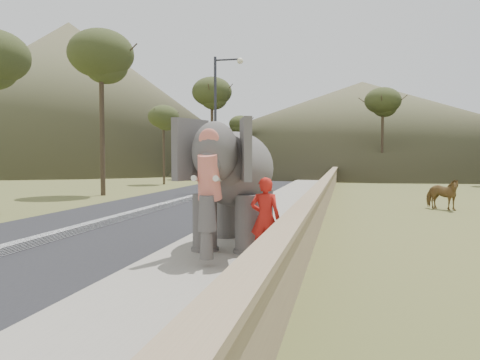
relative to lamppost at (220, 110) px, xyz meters
name	(u,v)px	position (x,y,z in m)	size (l,w,h in m)	color
ground	(207,275)	(4.69, -18.32, -4.87)	(160.00, 160.00, 0.00)	olive
road	(162,208)	(-0.31, -8.32, -4.86)	(7.00, 120.00, 0.03)	black
median	(162,206)	(-0.31, -8.32, -4.76)	(0.35, 120.00, 0.22)	black
walkway	(280,210)	(4.69, -8.32, -4.80)	(3.00, 120.00, 0.15)	#9E9687
parapet	(322,199)	(6.34, -8.32, -4.32)	(0.30, 120.00, 1.10)	tan
lamppost	(220,110)	(0.00, 0.00, 0.00)	(1.76, 0.36, 8.00)	#2C2B30
signboard	(222,165)	(0.19, -0.29, -3.23)	(0.60, 0.08, 2.40)	#2D2D33
cow	(442,194)	(11.10, -6.16, -4.22)	(0.70, 1.54, 1.30)	brown
hill_left	(70,97)	(-33.31, 36.68, 6.13)	(60.00, 60.00, 22.00)	brown
hill_far	(362,125)	(9.69, 51.68, 2.13)	(80.00, 80.00, 14.00)	brown
elephant_and_man	(236,186)	(4.71, -16.01, -3.33)	(2.24, 3.90, 2.81)	#615C58
motorcyclist	(259,179)	(1.67, 3.71, -4.18)	(1.95, 1.73, 1.78)	maroon
trees	(288,130)	(2.80, 10.05, -0.68)	(47.09, 42.41, 9.82)	#473828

